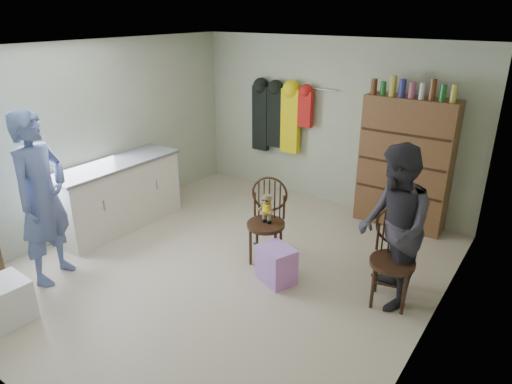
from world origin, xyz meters
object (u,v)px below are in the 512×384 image
Objects in this scene: chair_far at (394,253)px; chair_front at (267,215)px; dresser at (405,163)px; counter at (118,194)px.

chair_front is at bearing 166.48° from chair_far.
dresser is at bearing 92.05° from chair_far.
dresser reaches higher than counter.
chair_front is 0.99× the size of chair_far.
chair_front is at bearing 11.14° from counter.
chair_far is at bearing 6.84° from counter.
counter is at bearing 170.61° from chair_front.
counter is 1.81× the size of chair_far.
dresser is (1.00, 1.86, 0.34)m from chair_front.
chair_far is (1.54, 0.01, -0.02)m from chair_front.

